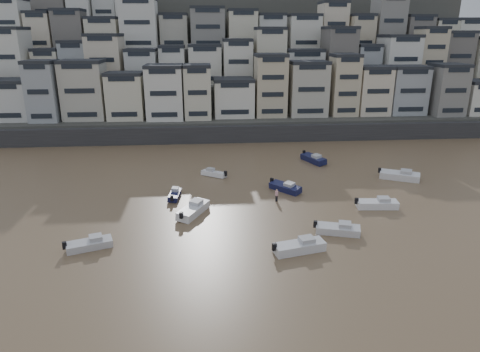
{
  "coord_description": "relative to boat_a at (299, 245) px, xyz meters",
  "views": [
    {
      "loc": [
        4.85,
        -23.4,
        22.0
      ],
      "look_at": [
        9.28,
        30.0,
        4.0
      ],
      "focal_mm": 32.0,
      "sensor_mm": 36.0,
      "label": 1
    }
  ],
  "objects": [
    {
      "name": "hillside",
      "position": [
        0.31,
        88.57,
        12.18
      ],
      "size": [
        141.04,
        66.0,
        50.0
      ],
      "color": "#4C4C47",
      "rests_on": "ground"
    },
    {
      "name": "boat_j",
      "position": [
        -22.25,
        2.46,
        -0.12
      ],
      "size": [
        5.43,
        3.32,
        1.41
      ],
      "primitive_type": null,
      "rotation": [
        0.0,
        0.0,
        0.34
      ],
      "color": "silver",
      "rests_on": "ground"
    },
    {
      "name": "boat_f",
      "position": [
        -14.1,
        16.77,
        -0.21
      ],
      "size": [
        1.93,
        4.64,
        1.23
      ],
      "primitive_type": null,
      "rotation": [
        0.0,
        0.0,
        1.47
      ],
      "color": "#13153C",
      "rests_on": "ground"
    },
    {
      "name": "boat_h",
      "position": [
        -8.37,
        25.88,
        -0.2
      ],
      "size": [
        4.68,
        3.76,
        1.25
      ],
      "primitive_type": null,
      "rotation": [
        0.0,
        0.0,
        2.57
      ],
      "color": "white",
      "rests_on": "ground"
    },
    {
      "name": "harbor_wall",
      "position": [
        -4.43,
        48.73,
        0.92
      ],
      "size": [
        140.0,
        3.0,
        3.5
      ],
      "primitive_type": "cube",
      "color": "#38383A",
      "rests_on": "ground"
    },
    {
      "name": "boat_a",
      "position": [
        0.0,
        0.0,
        0.0
      ],
      "size": [
        6.35,
        3.35,
        1.65
      ],
      "primitive_type": null,
      "rotation": [
        0.0,
        0.0,
        0.24
      ],
      "color": "silver",
      "rests_on": "ground"
    },
    {
      "name": "boat_i",
      "position": [
        9.54,
        32.24,
        0.0
      ],
      "size": [
        4.19,
        6.37,
        1.66
      ],
      "primitive_type": null,
      "rotation": [
        0.0,
        0.0,
        -1.17
      ],
      "color": "#141840",
      "rests_on": "ground"
    },
    {
      "name": "boat_c",
      "position": [
        -11.37,
        10.76,
        0.04
      ],
      "size": [
        4.72,
        6.62,
        1.73
      ],
      "primitive_type": null,
      "rotation": [
        0.0,
        0.0,
        1.1
      ],
      "color": "white",
      "rests_on": "ground"
    },
    {
      "name": "boat_e",
      "position": [
        1.83,
        18.1,
        -0.08
      ],
      "size": [
        4.91,
        5.27,
        1.48
      ],
      "primitive_type": null,
      "rotation": [
        0.0,
        0.0,
        -0.86
      ],
      "color": "#151843",
      "rests_on": "ground"
    },
    {
      "name": "boat_g",
      "position": [
        20.74,
        21.75,
        0.06
      ],
      "size": [
        6.76,
        4.84,
        1.77
      ],
      "primitive_type": null,
      "rotation": [
        0.0,
        0.0,
        -0.47
      ],
      "color": "silver",
      "rests_on": "ground"
    },
    {
      "name": "person_pink",
      "position": [
        -0.06,
        14.35,
        0.04
      ],
      "size": [
        0.44,
        0.44,
        1.74
      ],
      "primitive_type": null,
      "color": "#E29FAA",
      "rests_on": "ground"
    },
    {
      "name": "boat_b",
      "position": [
        5.32,
        3.8,
        -0.08
      ],
      "size": [
        5.73,
        3.22,
        1.49
      ],
      "primitive_type": null,
      "rotation": [
        0.0,
        0.0,
        -0.28
      ],
      "color": "silver",
      "rests_on": "ground"
    },
    {
      "name": "boat_d",
      "position": [
        12.78,
        10.87,
        -0.03
      ],
      "size": [
        5.98,
        2.38,
        1.59
      ],
      "primitive_type": null,
      "rotation": [
        0.0,
        0.0,
        -0.08
      ],
      "color": "white",
      "rests_on": "ground"
    }
  ]
}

